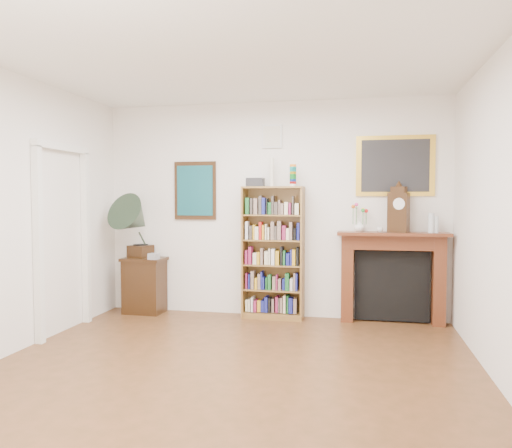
{
  "coord_description": "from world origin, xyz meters",
  "views": [
    {
      "loc": [
        1.12,
        -3.95,
        1.55
      ],
      "look_at": [
        -0.03,
        1.6,
        1.26
      ],
      "focal_mm": 35.0,
      "sensor_mm": 36.0,
      "label": 1
    }
  ],
  "objects": [
    {
      "name": "bottle_left",
      "position": [
        1.97,
        2.33,
        1.25
      ],
      "size": [
        0.07,
        0.07,
        0.24
      ],
      "primitive_type": "cylinder",
      "color": "silver",
      "rests_on": "fireplace"
    },
    {
      "name": "teal_poster",
      "position": [
        -1.05,
        2.48,
        1.65
      ],
      "size": [
        0.58,
        0.04,
        0.78
      ],
      "color": "black",
      "rests_on": "back_wall"
    },
    {
      "name": "room",
      "position": [
        0.0,
        0.0,
        1.4
      ],
      "size": [
        4.51,
        5.01,
        2.81
      ],
      "color": "#4B3016",
      "rests_on": "ground"
    },
    {
      "name": "gramophone",
      "position": [
        -1.79,
        2.2,
        1.24
      ],
      "size": [
        0.69,
        0.78,
        0.87
      ],
      "rotation": [
        0.0,
        0.0,
        -0.28
      ],
      "color": "black",
      "rests_on": "side_cabinet"
    },
    {
      "name": "bookshelf",
      "position": [
        0.04,
        2.34,
        0.95
      ],
      "size": [
        0.79,
        0.3,
        1.95
      ],
      "rotation": [
        0.0,
        0.0,
        -0.03
      ],
      "color": "brown",
      "rests_on": "floor"
    },
    {
      "name": "side_cabinet",
      "position": [
        -1.71,
        2.28,
        0.37
      ],
      "size": [
        0.56,
        0.41,
        0.75
      ],
      "primitive_type": "cube",
      "rotation": [
        0.0,
        0.0,
        -0.03
      ],
      "color": "black",
      "rests_on": "floor"
    },
    {
      "name": "gilt_painting",
      "position": [
        1.55,
        2.48,
        1.95
      ],
      "size": [
        0.95,
        0.04,
        0.75
      ],
      "color": "gold",
      "rests_on": "back_wall"
    },
    {
      "name": "fireplace",
      "position": [
        1.53,
        2.4,
        0.67
      ],
      "size": [
        1.34,
        0.33,
        1.13
      ],
      "rotation": [
        0.0,
        0.0,
        0.01
      ],
      "color": "#532513",
      "rests_on": "floor"
    },
    {
      "name": "cd_stack",
      "position": [
        -1.51,
        2.14,
        0.79
      ],
      "size": [
        0.13,
        0.13,
        0.08
      ],
      "primitive_type": "cube",
      "rotation": [
        0.0,
        0.0,
        -0.12
      ],
      "color": "#AEAEBB",
      "rests_on": "side_cabinet"
    },
    {
      "name": "teacup",
      "position": [
        1.37,
        2.31,
        1.16
      ],
      "size": [
        0.08,
        0.08,
        0.06
      ],
      "primitive_type": "imported",
      "rotation": [
        0.0,
        0.0,
        0.06
      ],
      "color": "silver",
      "rests_on": "fireplace"
    },
    {
      "name": "small_picture",
      "position": [
        0.0,
        2.48,
        2.35
      ],
      "size": [
        0.26,
        0.04,
        0.3
      ],
      "color": "white",
      "rests_on": "back_wall"
    },
    {
      "name": "bottle_right",
      "position": [
        2.03,
        2.35,
        1.23
      ],
      "size": [
        0.06,
        0.06,
        0.2
      ],
      "primitive_type": "cylinder",
      "color": "silver",
      "rests_on": "fireplace"
    },
    {
      "name": "flower_vase",
      "position": [
        1.13,
        2.38,
        1.2
      ],
      "size": [
        0.16,
        0.16,
        0.14
      ],
      "primitive_type": "imported",
      "rotation": [
        0.0,
        0.0,
        0.28
      ],
      "color": "white",
      "rests_on": "fireplace"
    },
    {
      "name": "mantel_clock",
      "position": [
        1.59,
        2.33,
        1.4
      ],
      "size": [
        0.27,
        0.21,
        0.56
      ],
      "rotation": [
        0.0,
        0.0,
        -0.39
      ],
      "color": "black",
      "rests_on": "fireplace"
    },
    {
      "name": "door_casing",
      "position": [
        -2.21,
        1.2,
        1.26
      ],
      "size": [
        0.08,
        1.02,
        2.17
      ],
      "color": "white",
      "rests_on": "left_wall"
    }
  ]
}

